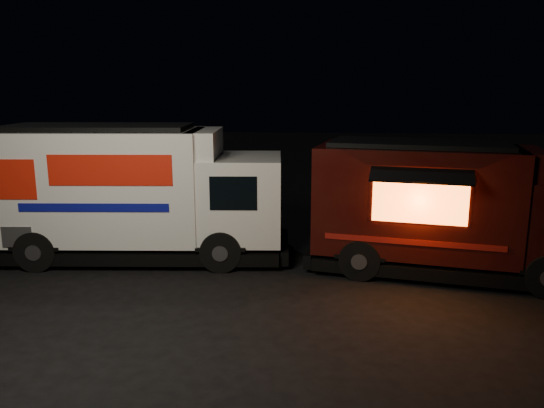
{
  "coord_description": "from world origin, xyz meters",
  "views": [
    {
      "loc": [
        2.48,
        -10.54,
        4.13
      ],
      "look_at": [
        1.43,
        2.0,
        1.37
      ],
      "focal_mm": 35.0,
      "sensor_mm": 36.0,
      "label": 1
    }
  ],
  "objects": [
    {
      "name": "ground",
      "position": [
        0.0,
        0.0,
        0.0
      ],
      "size": [
        80.0,
        80.0,
        0.0
      ],
      "primitive_type": "plane",
      "color": "black",
      "rests_on": "ground"
    },
    {
      "name": "white_truck",
      "position": [
        -1.78,
        1.86,
        1.64
      ],
      "size": [
        7.38,
        2.97,
        3.27
      ],
      "primitive_type": null,
      "rotation": [
        0.0,
        0.0,
        0.07
      ],
      "color": "silver",
      "rests_on": "ground"
    },
    {
      "name": "red_truck",
      "position": [
        5.58,
        1.29,
        1.49
      ],
      "size": [
        6.73,
        3.56,
        2.98
      ],
      "primitive_type": null,
      "rotation": [
        0.0,
        0.0,
        -0.2
      ],
      "color": "black",
      "rests_on": "ground"
    }
  ]
}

